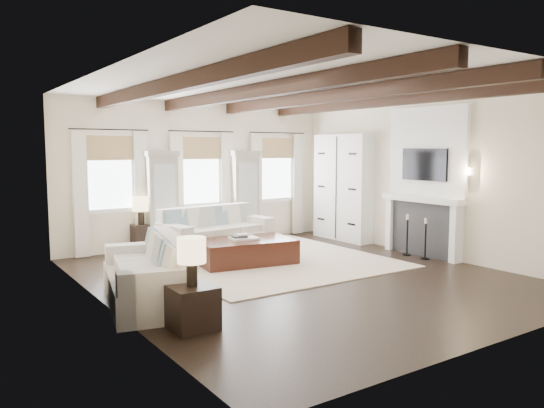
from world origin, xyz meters
TOP-DOWN VIEW (x-y plane):
  - ground at (0.00, 0.00)m, footprint 7.50×7.50m
  - room_shell at (0.75, 0.90)m, footprint 6.54×7.54m
  - area_rug at (0.29, 1.39)m, footprint 4.11×4.30m
  - sofa_back at (-0.33, 2.43)m, footprint 2.41×1.32m
  - sofa_left at (-2.68, -0.10)m, footprint 1.46×2.37m
  - ottoman at (-0.25, 1.36)m, footprint 1.91×1.36m
  - tray at (-0.27, 1.37)m, footprint 0.55×0.45m
  - book_lower at (-0.37, 1.37)m, footprint 0.29×0.24m
  - book_upper at (-0.31, 1.37)m, footprint 0.24×0.20m
  - side_table_front at (-2.67, -1.42)m, footprint 0.53×0.53m
  - lamp_front at (-2.67, -1.42)m, footprint 0.34×0.34m
  - side_table_back at (-1.46, 3.58)m, footprint 0.38×0.38m
  - lamp_back at (-1.46, 3.58)m, footprint 0.35×0.35m
  - candlestick_near at (2.90, -0.27)m, footprint 0.16×0.16m
  - candlestick_far at (2.90, 0.19)m, footprint 0.17×0.17m

SIDE VIEW (x-z plane):
  - ground at x=0.00m, z-range 0.00..0.00m
  - area_rug at x=0.29m, z-range 0.00..0.02m
  - ottoman at x=-0.25m, z-range 0.00..0.46m
  - side_table_front at x=-2.67m, z-range 0.00..0.53m
  - side_table_back at x=-1.46m, z-range 0.00..0.58m
  - candlestick_near at x=2.90m, z-range -0.07..0.74m
  - candlestick_far at x=2.90m, z-range -0.07..0.77m
  - sofa_left at x=-2.68m, z-range -0.09..0.85m
  - sofa_back at x=-0.33m, z-range -0.09..0.90m
  - tray at x=-0.27m, z-range 0.46..0.50m
  - book_lower at x=-0.37m, z-range 0.50..0.54m
  - book_upper at x=-0.31m, z-range 0.54..0.57m
  - lamp_front at x=-2.67m, z-range 0.63..1.23m
  - lamp_back at x=-1.46m, z-range 0.68..1.28m
  - room_shell at x=0.75m, z-range 0.28..3.50m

